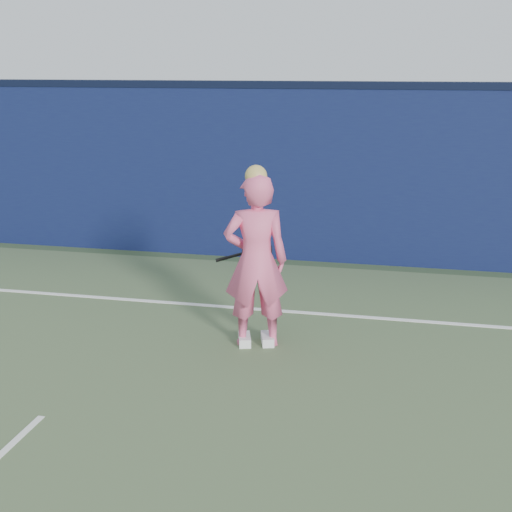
# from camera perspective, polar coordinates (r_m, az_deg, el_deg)

# --- Properties ---
(backstop_wall) EXTENTS (24.00, 0.40, 2.50)m
(backstop_wall) POSITION_cam_1_polar(r_m,az_deg,el_deg) (10.86, -3.12, 6.69)
(backstop_wall) COLOR #0D133C
(backstop_wall) RESTS_ON ground
(wall_cap) EXTENTS (24.00, 0.42, 0.10)m
(wall_cap) POSITION_cam_1_polar(r_m,az_deg,el_deg) (10.74, -3.22, 13.56)
(wall_cap) COLOR black
(wall_cap) RESTS_ON backstop_wall
(player) EXTENTS (0.75, 0.60, 1.88)m
(player) POSITION_cam_1_polar(r_m,az_deg,el_deg) (7.23, 0.00, -0.38)
(player) COLOR #E75A86
(player) RESTS_ON ground
(racket) EXTENTS (0.62, 0.18, 0.33)m
(racket) POSITION_cam_1_polar(r_m,az_deg,el_deg) (7.63, -0.14, 0.36)
(racket) COLOR black
(racket) RESTS_ON ground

